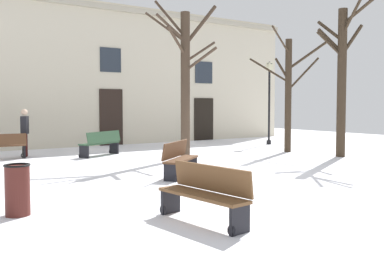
{
  "coord_description": "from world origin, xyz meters",
  "views": [
    {
      "loc": [
        -7.74,
        -9.89,
        1.91
      ],
      "look_at": [
        0.0,
        1.83,
        1.15
      ],
      "focal_mm": 40.14,
      "sensor_mm": 36.0,
      "label": 1
    }
  ],
  "objects_px": {
    "tree_foreground": "(289,90)",
    "tree_left_of_center": "(185,77)",
    "streetlamp": "(269,94)",
    "person_crossing_plaza": "(25,130)",
    "bench_far_corner": "(101,143)",
    "tree_right_of_center": "(343,73)",
    "bench_near_center_tree": "(205,193)",
    "bench_by_litter_bin": "(179,158)",
    "litter_bin": "(17,190)"
  },
  "relations": [
    {
      "from": "bench_near_center_tree",
      "to": "bench_far_corner",
      "type": "xyz_separation_m",
      "value": [
        1.98,
        9.57,
        0.01
      ]
    },
    {
      "from": "bench_far_corner",
      "to": "tree_foreground",
      "type": "bearing_deg",
      "value": 130.58
    },
    {
      "from": "litter_bin",
      "to": "tree_foreground",
      "type": "bearing_deg",
      "value": 22.01
    },
    {
      "from": "streetlamp",
      "to": "bench_near_center_tree",
      "type": "xyz_separation_m",
      "value": [
        -10.55,
        -9.59,
        -1.97
      ]
    },
    {
      "from": "streetlamp",
      "to": "bench_by_litter_bin",
      "type": "relative_size",
      "value": 2.49
    },
    {
      "from": "tree_left_of_center",
      "to": "bench_near_center_tree",
      "type": "height_order",
      "value": "tree_left_of_center"
    },
    {
      "from": "streetlamp",
      "to": "litter_bin",
      "type": "bearing_deg",
      "value": -150.14
    },
    {
      "from": "litter_bin",
      "to": "bench_far_corner",
      "type": "distance_m",
      "value": 8.67
    },
    {
      "from": "bench_far_corner",
      "to": "tree_left_of_center",
      "type": "bearing_deg",
      "value": 105.66
    },
    {
      "from": "tree_foreground",
      "to": "bench_near_center_tree",
      "type": "bearing_deg",
      "value": -142.92
    },
    {
      "from": "tree_right_of_center",
      "to": "bench_far_corner",
      "type": "bearing_deg",
      "value": 144.9
    },
    {
      "from": "litter_bin",
      "to": "bench_by_litter_bin",
      "type": "xyz_separation_m",
      "value": [
        4.47,
        1.91,
        0.04
      ]
    },
    {
      "from": "tree_left_of_center",
      "to": "bench_far_corner",
      "type": "height_order",
      "value": "tree_left_of_center"
    },
    {
      "from": "tree_foreground",
      "to": "bench_far_corner",
      "type": "relative_size",
      "value": 2.68
    },
    {
      "from": "tree_left_of_center",
      "to": "streetlamp",
      "type": "distance_m",
      "value": 6.83
    },
    {
      "from": "tree_right_of_center",
      "to": "bench_far_corner",
      "type": "xyz_separation_m",
      "value": [
        -7.29,
        5.12,
        -2.57
      ]
    },
    {
      "from": "tree_right_of_center",
      "to": "tree_left_of_center",
      "type": "height_order",
      "value": "tree_right_of_center"
    },
    {
      "from": "tree_foreground",
      "to": "tree_right_of_center",
      "type": "bearing_deg",
      "value": -79.72
    },
    {
      "from": "litter_bin",
      "to": "person_crossing_plaza",
      "type": "height_order",
      "value": "person_crossing_plaza"
    },
    {
      "from": "tree_right_of_center",
      "to": "litter_bin",
      "type": "distance_m",
      "value": 12.24
    },
    {
      "from": "tree_foreground",
      "to": "litter_bin",
      "type": "xyz_separation_m",
      "value": [
        -11.32,
        -4.58,
        -2.05
      ]
    },
    {
      "from": "person_crossing_plaza",
      "to": "streetlamp",
      "type": "bearing_deg",
      "value": -71.53
    },
    {
      "from": "streetlamp",
      "to": "litter_bin",
      "type": "height_order",
      "value": "streetlamp"
    },
    {
      "from": "person_crossing_plaza",
      "to": "tree_right_of_center",
      "type": "bearing_deg",
      "value": -98.35
    },
    {
      "from": "tree_right_of_center",
      "to": "person_crossing_plaza",
      "type": "bearing_deg",
      "value": 146.37
    },
    {
      "from": "tree_left_of_center",
      "to": "bench_by_litter_bin",
      "type": "xyz_separation_m",
      "value": [
        -2.18,
        -3.12,
        -2.4
      ]
    },
    {
      "from": "streetlamp",
      "to": "tree_left_of_center",
      "type": "bearing_deg",
      "value": -159.01
    },
    {
      "from": "bench_far_corner",
      "to": "person_crossing_plaza",
      "type": "distance_m",
      "value": 2.81
    },
    {
      "from": "bench_near_center_tree",
      "to": "person_crossing_plaza",
      "type": "bearing_deg",
      "value": 174.43
    },
    {
      "from": "litter_bin",
      "to": "bench_by_litter_bin",
      "type": "height_order",
      "value": "bench_by_litter_bin"
    },
    {
      "from": "tree_right_of_center",
      "to": "bench_far_corner",
      "type": "relative_size",
      "value": 3.32
    },
    {
      "from": "tree_right_of_center",
      "to": "litter_bin",
      "type": "relative_size",
      "value": 6.74
    },
    {
      "from": "tree_foreground",
      "to": "streetlamp",
      "type": "xyz_separation_m",
      "value": [
        1.69,
        2.89,
        -0.06
      ]
    },
    {
      "from": "tree_foreground",
      "to": "bench_far_corner",
      "type": "xyz_separation_m",
      "value": [
        -6.88,
        2.87,
        -2.02
      ]
    },
    {
      "from": "litter_bin",
      "to": "bench_near_center_tree",
      "type": "bearing_deg",
      "value": -40.79
    },
    {
      "from": "tree_left_of_center",
      "to": "bench_far_corner",
      "type": "relative_size",
      "value": 3.14
    },
    {
      "from": "tree_right_of_center",
      "to": "bench_near_center_tree",
      "type": "relative_size",
      "value": 3.29
    },
    {
      "from": "tree_right_of_center",
      "to": "bench_far_corner",
      "type": "height_order",
      "value": "tree_right_of_center"
    },
    {
      "from": "tree_foreground",
      "to": "tree_left_of_center",
      "type": "height_order",
      "value": "tree_left_of_center"
    },
    {
      "from": "tree_right_of_center",
      "to": "litter_bin",
      "type": "xyz_separation_m",
      "value": [
        -11.73,
        -2.32,
        -2.61
      ]
    },
    {
      "from": "tree_foreground",
      "to": "bench_far_corner",
      "type": "bearing_deg",
      "value": 157.36
    },
    {
      "from": "bench_near_center_tree",
      "to": "bench_far_corner",
      "type": "relative_size",
      "value": 1.01
    },
    {
      "from": "tree_foreground",
      "to": "tree_right_of_center",
      "type": "height_order",
      "value": "tree_right_of_center"
    },
    {
      "from": "tree_foreground",
      "to": "streetlamp",
      "type": "relative_size",
      "value": 1.21
    },
    {
      "from": "tree_foreground",
      "to": "streetlamp",
      "type": "bearing_deg",
      "value": 59.72
    },
    {
      "from": "tree_right_of_center",
      "to": "bench_near_center_tree",
      "type": "height_order",
      "value": "tree_right_of_center"
    },
    {
      "from": "litter_bin",
      "to": "bench_near_center_tree",
      "type": "relative_size",
      "value": 0.49
    },
    {
      "from": "litter_bin",
      "to": "bench_near_center_tree",
      "type": "distance_m",
      "value": 3.25
    },
    {
      "from": "streetlamp",
      "to": "person_crossing_plaza",
      "type": "relative_size",
      "value": 2.28
    },
    {
      "from": "tree_foreground",
      "to": "bench_far_corner",
      "type": "height_order",
      "value": "tree_foreground"
    }
  ]
}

